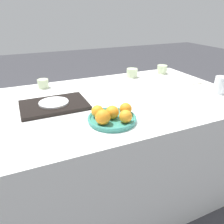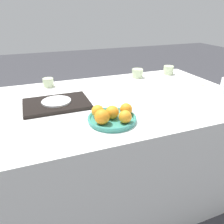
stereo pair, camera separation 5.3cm
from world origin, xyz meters
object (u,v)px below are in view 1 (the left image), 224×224
at_px(orange_2, 126,109).
at_px(orange_0, 103,117).
at_px(cup_0, 132,73).
at_px(cup_2, 162,69).
at_px(napkin, 192,81).
at_px(fruit_platter, 112,119).
at_px(serving_tray, 54,105).
at_px(orange_1, 112,112).
at_px(water_glass, 220,85).
at_px(side_plate, 54,103).
at_px(orange_4, 126,116).
at_px(cup_1, 43,84).
at_px(orange_3, 98,111).

bearing_deg(orange_2, orange_0, -161.84).
height_order(cup_0, cup_2, cup_2).
distance_m(orange_0, napkin, 0.96).
distance_m(fruit_platter, napkin, 0.88).
distance_m(orange_0, serving_tray, 0.38).
height_order(orange_0, orange_1, orange_0).
distance_m(orange_0, water_glass, 0.87).
xyz_separation_m(fruit_platter, napkin, (0.81, 0.34, -0.01)).
height_order(water_glass, cup_2, water_glass).
relative_size(fruit_platter, napkin, 1.87).
xyz_separation_m(fruit_platter, cup_2, (0.75, 0.63, 0.02)).
relative_size(serving_tray, side_plate, 2.22).
relative_size(orange_4, serving_tray, 0.17).
distance_m(orange_4, cup_0, 0.82).
distance_m(orange_1, orange_2, 0.08).
relative_size(cup_0, cup_2, 1.05).
xyz_separation_m(orange_4, water_glass, (0.76, 0.14, 0.01)).
xyz_separation_m(orange_2, water_glass, (0.72, 0.07, 0.01)).
xyz_separation_m(orange_1, cup_0, (0.46, 0.64, -0.02)).
distance_m(water_glass, cup_1, 1.18).
bearing_deg(orange_1, side_plate, 127.17).
height_order(orange_3, cup_2, orange_3).
bearing_deg(orange_2, cup_2, 42.97).
distance_m(orange_1, cup_0, 0.79).
relative_size(orange_4, cup_0, 0.71).
distance_m(orange_0, orange_4, 0.11).
distance_m(water_glass, cup_2, 0.56).
bearing_deg(cup_0, fruit_platter, -125.86).
bearing_deg(orange_3, water_glass, 2.44).
relative_size(fruit_platter, cup_1, 3.23).
bearing_deg(orange_4, orange_3, 133.56).
height_order(cup_0, napkin, cup_0).
height_order(orange_0, orange_4, orange_0).
distance_m(orange_0, orange_2, 0.15).
bearing_deg(cup_0, side_plate, -153.48).
bearing_deg(orange_3, orange_2, -12.96).
height_order(orange_1, orange_4, orange_1).
distance_m(serving_tray, side_plate, 0.02).
bearing_deg(orange_1, cup_2, 40.30).
xyz_separation_m(serving_tray, side_plate, (-0.00, 0.00, 0.02)).
xyz_separation_m(orange_0, cup_2, (0.81, 0.67, -0.02)).
relative_size(orange_0, orange_3, 1.16).
xyz_separation_m(water_glass, napkin, (0.01, 0.26, -0.05)).
bearing_deg(orange_2, orange_1, -173.10).
height_order(orange_0, cup_1, orange_0).
distance_m(side_plate, cup_2, 1.03).
distance_m(water_glass, serving_tray, 1.05).
relative_size(fruit_platter, cup_2, 2.91).
xyz_separation_m(orange_1, side_plate, (-0.23, 0.30, -0.03)).
height_order(fruit_platter, orange_3, orange_3).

